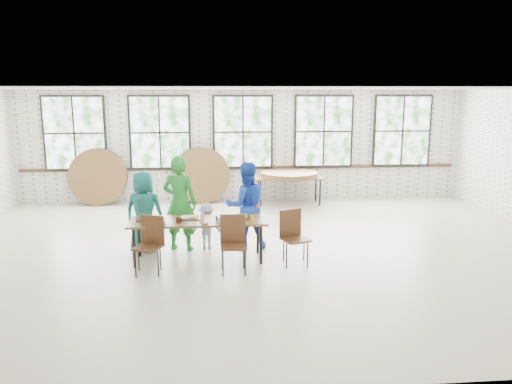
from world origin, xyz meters
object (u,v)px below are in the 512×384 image
storage_table (289,179)px  chair_near_right (233,238)px  dining_table (198,223)px  chair_near_left (150,239)px

storage_table → chair_near_right: bearing=-107.5°
dining_table → chair_near_left: bearing=-146.3°
chair_near_right → dining_table: bearing=135.3°
chair_near_left → storage_table: (3.05, 4.80, 0.13)m
dining_table → chair_near_left: 0.94m
chair_near_right → storage_table: size_ratio=0.52×
dining_table → storage_table: (2.27, 4.28, -0.00)m
dining_table → storage_table: size_ratio=1.32×
dining_table → chair_near_right: 0.83m
chair_near_left → chair_near_right: 1.37m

